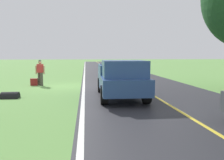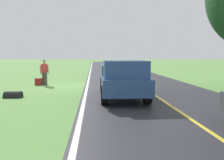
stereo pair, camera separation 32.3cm
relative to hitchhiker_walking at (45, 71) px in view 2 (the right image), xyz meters
The scene contains 8 objects.
ground_plane 2.05m from the hitchhiker_walking, 160.59° to the left, with size 200.00×200.00×0.00m, color #609347.
road_surface 6.58m from the hitchhiker_walking, behind, with size 7.47×120.00×0.00m, color #28282D.
lane_edge_line 3.14m from the hitchhiker_walking, 168.43° to the left, with size 0.16×117.60×0.00m, color silver.
lane_centre_line 6.58m from the hitchhiker_walking, behind, with size 0.14×117.60×0.00m, color gold.
hitchhiker_walking is the anchor object (origin of this frame).
suitcase_carried 0.85m from the hitchhiker_walking, ahead, with size 0.20×0.46×0.48m, color maroon.
pickup_truck_passing 7.11m from the hitchhiker_walking, 131.93° to the left, with size 2.17×5.44×1.82m.
drainage_culvert 4.90m from the hitchhiker_walking, 83.36° to the left, with size 0.60×0.60×0.80m, color black.
Camera 2 is at (-1.68, 15.77, 2.05)m, focal length 37.60 mm.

